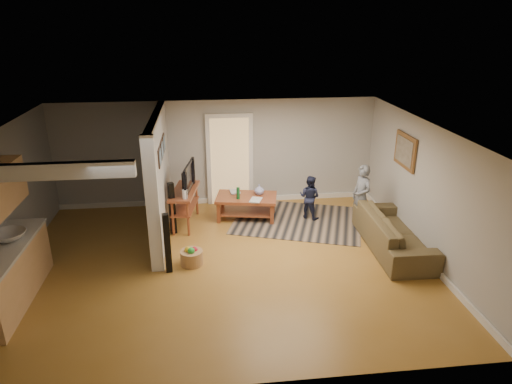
% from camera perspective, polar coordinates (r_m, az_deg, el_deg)
% --- Properties ---
extents(ground, '(7.50, 7.50, 0.00)m').
position_cam_1_polar(ground, '(8.55, -3.94, -8.90)').
color(ground, olive).
rests_on(ground, ground).
extents(room_shell, '(7.54, 6.02, 2.52)m').
position_cam_1_polar(room_shell, '(8.36, -11.65, 0.99)').
color(room_shell, '#ABA8A4').
rests_on(room_shell, ground).
extents(area_rug, '(3.26, 2.79, 0.01)m').
position_cam_1_polar(area_rug, '(10.26, 5.20, -3.53)').
color(area_rug, black).
rests_on(area_rug, ground).
extents(sofa, '(0.97, 2.37, 0.69)m').
position_cam_1_polar(sofa, '(9.44, 16.57, -6.74)').
color(sofa, '#413920').
rests_on(sofa, ground).
extents(coffee_table, '(1.45, 1.01, 0.79)m').
position_cam_1_polar(coffee_table, '(10.21, -1.10, -1.10)').
color(coffee_table, brown).
rests_on(coffee_table, ground).
extents(tv_console, '(0.67, 1.33, 1.09)m').
position_cam_1_polar(tv_console, '(9.87, -8.86, -0.17)').
color(tv_console, brown).
rests_on(tv_console, ground).
extents(speaker_left, '(0.13, 0.13, 1.12)m').
position_cam_1_polar(speaker_left, '(8.17, -11.04, -6.32)').
color(speaker_left, black).
rests_on(speaker_left, ground).
extents(speaker_right, '(0.15, 0.15, 1.12)m').
position_cam_1_polar(speaker_right, '(9.58, -10.44, -2.03)').
color(speaker_right, black).
rests_on(speaker_right, ground).
extents(toy_basket, '(0.41, 0.41, 0.37)m').
position_cam_1_polar(toy_basket, '(8.52, -8.05, -8.02)').
color(toy_basket, '#A07645').
rests_on(toy_basket, ground).
extents(child, '(0.47, 0.58, 1.38)m').
position_cam_1_polar(child, '(10.24, 12.72, -4.08)').
color(child, slate).
rests_on(child, ground).
extents(toddler, '(0.62, 0.60, 1.00)m').
position_cam_1_polar(toddler, '(10.43, 6.59, -3.19)').
color(toddler, '#1A1F38').
rests_on(toddler, ground).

